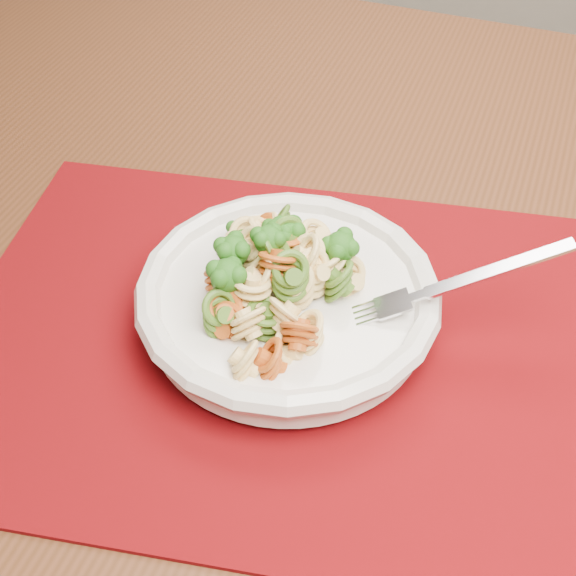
% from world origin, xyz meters
% --- Properties ---
extents(dining_table, '(1.48, 0.98, 0.79)m').
position_xyz_m(dining_table, '(-0.26, 0.14, 0.68)').
color(dining_table, '#4B2715').
rests_on(dining_table, ground).
extents(placemat, '(0.54, 0.45, 0.00)m').
position_xyz_m(placemat, '(-0.28, 0.01, 0.79)').
color(placemat, '#5F0409').
rests_on(placemat, dining_table).
extents(pasta_bowl, '(0.23, 0.23, 0.04)m').
position_xyz_m(pasta_bowl, '(-0.28, 0.02, 0.82)').
color(pasta_bowl, beige).
rests_on(pasta_bowl, placemat).
extents(pasta_broccoli_heap, '(0.20, 0.20, 0.06)m').
position_xyz_m(pasta_broccoli_heap, '(-0.28, 0.02, 0.84)').
color(pasta_broccoli_heap, '#EDC575').
rests_on(pasta_broccoli_heap, pasta_bowl).
extents(fork, '(0.18, 0.10, 0.08)m').
position_xyz_m(fork, '(-0.20, 0.03, 0.84)').
color(fork, silver).
rests_on(fork, pasta_bowl).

